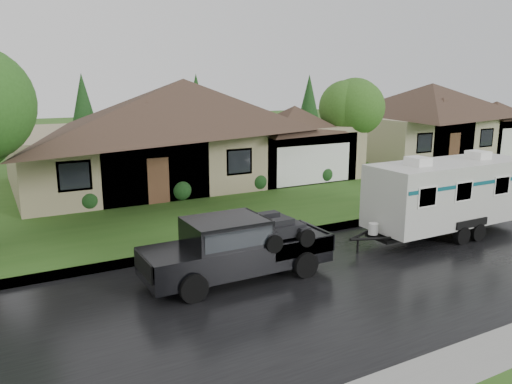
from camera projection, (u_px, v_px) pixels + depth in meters
ground at (287, 263)px, 15.80m from camera, size 140.00×140.00×0.00m
road at (325, 285)px, 14.09m from camera, size 140.00×8.00×0.01m
curb at (253, 241)px, 17.71m from camera, size 140.00×0.50×0.15m
lawn at (147, 180)px, 28.61m from camera, size 140.00×26.00×0.15m
house_main at (190, 118)px, 27.92m from camera, size 19.44×10.80×6.90m
house_neighbor at (435, 112)px, 37.81m from camera, size 15.12×9.72×6.45m
tree_right_green at (352, 112)px, 28.48m from camera, size 3.28×3.28×5.42m
shrub_row at (221, 184)px, 24.55m from camera, size 13.60×1.00×1.00m
pickup_truck at (234, 246)px, 14.37m from camera, size 5.53×2.10×1.84m
travel_trailer at (448, 192)px, 18.37m from camera, size 6.82×2.40×3.06m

